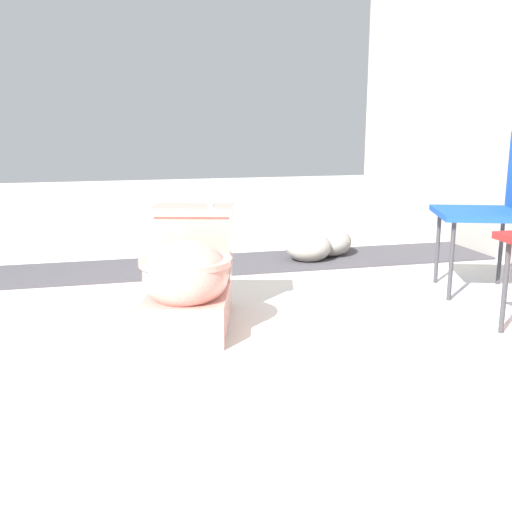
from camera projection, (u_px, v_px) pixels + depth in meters
ground_plane at (123, 337)px, 2.51m from camera, size 14.00×14.00×0.00m
gravel_strip at (199, 266)px, 3.73m from camera, size 0.56×8.00×0.01m
toilet at (189, 278)px, 2.60m from camera, size 0.70×0.52×0.52m
folding_chair_left at (502, 196)px, 3.06m from camera, size 0.56×0.56×0.83m
boulder_near at (328, 242)px, 4.01m from camera, size 0.45×0.45×0.20m
boulder_far at (309, 247)px, 3.85m from camera, size 0.35×0.37×0.19m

